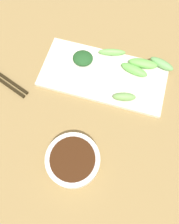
{
  "coord_description": "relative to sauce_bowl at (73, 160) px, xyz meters",
  "views": [
    {
      "loc": [
        -0.24,
        -0.05,
        0.65
      ],
      "look_at": [
        -0.0,
        0.02,
        0.05
      ],
      "focal_mm": 36.99,
      "sensor_mm": 36.0,
      "label": 1
    }
  ],
  "objects": [
    {
      "name": "broccoli_stalk_0",
      "position": [
        0.31,
        -0.1,
        0.0
      ],
      "size": [
        0.05,
        0.09,
        0.02
      ],
      "primitive_type": "ellipsoid",
      "rotation": [
        0.0,
        0.0,
        -0.22
      ],
      "color": "#67BB4F",
      "rests_on": "serving_plate"
    },
    {
      "name": "serving_plate",
      "position": [
        0.28,
        -0.01,
        -0.02
      ],
      "size": [
        0.18,
        0.38,
        0.01
      ],
      "primitive_type": "cube",
      "color": "silver",
      "rests_on": "tabletop"
    },
    {
      "name": "broccoli_stalk_1",
      "position": [
        0.22,
        -0.09,
        0.0
      ],
      "size": [
        0.04,
        0.07,
        0.03
      ],
      "primitive_type": "ellipsoid",
      "rotation": [
        0.0,
        0.0,
        0.24
      ],
      "color": "#70A254",
      "rests_on": "serving_plate"
    },
    {
      "name": "tabletop",
      "position": [
        0.14,
        -0.02,
        -0.03
      ],
      "size": [
        2.1,
        2.1,
        0.02
      ],
      "primitive_type": "cube",
      "color": "olive",
      "rests_on": "ground"
    },
    {
      "name": "broccoli_leafy_3",
      "position": [
        0.31,
        0.07,
        0.0
      ],
      "size": [
        0.06,
        0.07,
        0.03
      ],
      "primitive_type": "ellipsoid",
      "rotation": [
        0.0,
        0.0,
        0.11
      ],
      "color": "#205023",
      "rests_on": "serving_plate"
    },
    {
      "name": "broccoli_stalk_5",
      "position": [
        0.36,
        -0.17,
        0.0
      ],
      "size": [
        0.05,
        0.08,
        0.02
      ],
      "primitive_type": "ellipsoid",
      "rotation": [
        0.0,
        0.0,
        -0.31
      ],
      "color": "#69A75B",
      "rests_on": "serving_plate"
    },
    {
      "name": "broccoli_stalk_4",
      "position": [
        0.36,
        -0.01,
        0.0
      ],
      "size": [
        0.04,
        0.09,
        0.02
      ],
      "primitive_type": "ellipsoid",
      "rotation": [
        0.0,
        0.0,
        0.24
      ],
      "color": "#72B857",
      "rests_on": "serving_plate"
    },
    {
      "name": "broccoli_stalk_2",
      "position": [
        0.34,
        -0.12,
        0.0
      ],
      "size": [
        0.04,
        0.09,
        0.02
      ],
      "primitive_type": "ellipsoid",
      "rotation": [
        0.0,
        0.0,
        0.07
      ],
      "color": "#6AB54E",
      "rests_on": "serving_plate"
    },
    {
      "name": "sauce_bowl",
      "position": [
        0.0,
        0.0,
        0.0
      ],
      "size": [
        0.14,
        0.14,
        0.04
      ],
      "color": "silver",
      "rests_on": "tabletop"
    }
  ]
}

